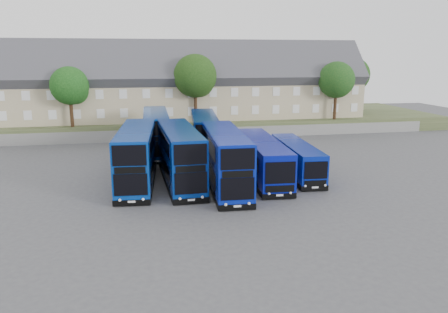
% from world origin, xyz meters
% --- Properties ---
extents(ground, '(120.00, 120.00, 0.00)m').
position_xyz_m(ground, '(0.00, 0.00, 0.00)').
color(ground, '#47474C').
rests_on(ground, ground).
extents(retaining_wall, '(70.00, 0.40, 1.50)m').
position_xyz_m(retaining_wall, '(0.00, 24.00, 0.75)').
color(retaining_wall, slate).
rests_on(retaining_wall, ground).
extents(earth_bank, '(80.00, 20.00, 2.00)m').
position_xyz_m(earth_bank, '(0.00, 34.00, 1.00)').
color(earth_bank, '#414D2B').
rests_on(earth_bank, ground).
extents(terrace_row, '(54.00, 10.40, 11.20)m').
position_xyz_m(terrace_row, '(0.00, 30.00, 6.60)').
color(terrace_row, tan).
rests_on(terrace_row, earth_bank).
extents(dd_front_left, '(3.76, 12.34, 4.84)m').
position_xyz_m(dd_front_left, '(-5.90, 4.28, 2.38)').
color(dd_front_left, '#08369B').
rests_on(dd_front_left, ground).
extents(dd_front_mid, '(3.22, 12.22, 4.82)m').
position_xyz_m(dd_front_mid, '(-2.23, 3.84, 2.37)').
color(dd_front_mid, navy).
rests_on(dd_front_mid, ground).
extents(dd_front_right, '(3.35, 12.18, 4.80)m').
position_xyz_m(dd_front_right, '(1.37, 1.78, 2.36)').
color(dd_front_right, '#091EA5').
rests_on(dd_front_right, ground).
extents(dd_rear_left, '(2.99, 11.87, 4.69)m').
position_xyz_m(dd_rear_left, '(-3.74, 16.56, 2.31)').
color(dd_rear_left, navy).
rests_on(dd_rear_left, ground).
extents(dd_rear_right, '(3.73, 11.70, 4.58)m').
position_xyz_m(dd_rear_right, '(1.43, 13.90, 2.25)').
color(dd_rear_right, navy).
rests_on(dd_rear_right, ground).
extents(coach_east_a, '(3.49, 13.05, 3.53)m').
position_xyz_m(coach_east_a, '(5.24, 4.03, 1.73)').
color(coach_east_a, '#08159D').
rests_on(coach_east_a, ground).
extents(coach_east_b, '(3.01, 11.03, 2.98)m').
position_xyz_m(coach_east_b, '(8.70, 4.44, 1.46)').
color(coach_east_b, '#08209E').
rests_on(coach_east_b, ground).
extents(tree_west, '(4.80, 4.80, 7.65)m').
position_xyz_m(tree_west, '(-13.85, 25.10, 7.05)').
color(tree_west, '#382314').
rests_on(tree_west, earth_bank).
extents(tree_mid, '(5.76, 5.76, 9.18)m').
position_xyz_m(tree_mid, '(2.15, 25.60, 8.07)').
color(tree_mid, '#382314').
rests_on(tree_mid, earth_bank).
extents(tree_east, '(5.12, 5.12, 8.16)m').
position_xyz_m(tree_east, '(22.15, 25.10, 7.39)').
color(tree_east, '#382314').
rests_on(tree_east, earth_bank).
extents(tree_far, '(5.44, 5.44, 8.67)m').
position_xyz_m(tree_far, '(28.15, 32.10, 7.73)').
color(tree_far, '#382314').
rests_on(tree_far, earth_bank).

